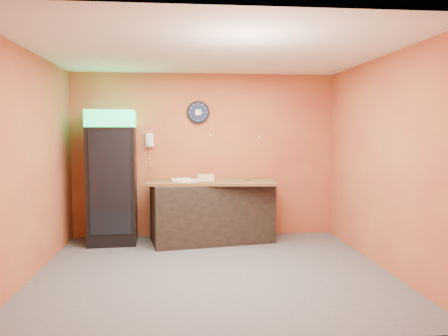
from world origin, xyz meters
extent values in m
plane|color=#47474C|center=(0.00, 0.00, 0.00)|extent=(4.50, 4.50, 0.00)
cube|color=#B46A32|center=(0.00, 2.00, 1.40)|extent=(4.50, 0.02, 2.80)
cube|color=#B46A32|center=(-2.25, 0.00, 1.40)|extent=(0.02, 4.00, 2.80)
cube|color=#B46A32|center=(2.25, 0.00, 1.40)|extent=(0.02, 4.00, 2.80)
cube|color=white|center=(0.00, 0.00, 2.80)|extent=(4.50, 4.00, 0.02)
cube|color=black|center=(-1.52, 1.65, 0.94)|extent=(0.79, 0.79, 1.88)
cube|color=#1CF176|center=(-1.52, 1.65, 2.01)|extent=(0.79, 0.79, 0.27)
cube|color=black|center=(-1.54, 1.27, 1.02)|extent=(0.62, 0.06, 1.61)
cube|color=black|center=(0.09, 1.57, 0.48)|extent=(2.05, 1.18, 0.97)
cylinder|color=black|center=(-0.11, 1.98, 2.14)|extent=(0.38, 0.05, 0.38)
cylinder|color=#0F1433|center=(-0.11, 1.95, 2.14)|extent=(0.33, 0.01, 0.33)
cube|color=white|center=(-0.11, 1.94, 2.14)|extent=(0.09, 0.00, 0.09)
cube|color=white|center=(-0.93, 1.96, 1.67)|extent=(0.12, 0.07, 0.23)
cube|color=white|center=(-0.93, 1.91, 1.67)|extent=(0.05, 0.04, 0.19)
cube|color=brown|center=(0.09, 1.57, 0.99)|extent=(2.11, 1.09, 0.04)
cube|color=beige|center=(-0.01, 1.50, 1.04)|extent=(0.27, 0.14, 0.05)
cube|color=beige|center=(-0.01, 1.50, 1.09)|extent=(0.27, 0.14, 0.05)
cube|color=silver|center=(-0.32, 1.39, 1.03)|extent=(0.30, 0.14, 0.04)
cube|color=silver|center=(-0.28, 1.39, 1.03)|extent=(0.29, 0.15, 0.04)
cube|color=silver|center=(-0.42, 1.57, 1.03)|extent=(0.33, 0.22, 0.04)
cylinder|color=silver|center=(0.13, 1.64, 1.04)|extent=(0.06, 0.06, 0.06)
camera|label=1|loc=(-0.39, -5.53, 1.79)|focal=35.00mm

